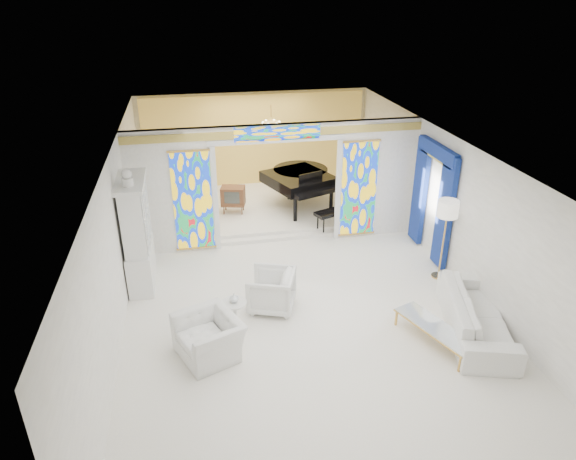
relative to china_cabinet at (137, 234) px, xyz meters
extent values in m
plane|color=white|center=(3.22, -0.60, -1.17)|extent=(12.00, 12.00, 0.00)
cube|color=silver|center=(3.22, -0.60, 1.83)|extent=(7.00, 12.00, 0.02)
cube|color=white|center=(3.22, 5.40, 0.33)|extent=(7.00, 0.02, 3.00)
cube|color=white|center=(3.22, -6.60, 0.33)|extent=(7.00, 0.02, 3.00)
cube|color=white|center=(-0.28, -0.60, 0.33)|extent=(0.02, 12.00, 3.00)
cube|color=white|center=(6.72, -0.60, 0.33)|extent=(0.02, 12.00, 3.00)
cube|color=white|center=(0.72, 1.40, 0.33)|extent=(2.00, 0.18, 3.00)
cube|color=white|center=(5.72, 1.40, 0.33)|extent=(2.00, 0.18, 3.00)
cube|color=white|center=(3.22, 1.40, 1.63)|extent=(3.00, 0.18, 0.40)
cube|color=silver|center=(1.72, 1.30, 0.13)|extent=(0.12, 0.06, 2.60)
cube|color=silver|center=(4.72, 1.30, 0.13)|extent=(0.12, 0.06, 2.60)
cube|color=silver|center=(3.22, 1.30, 1.48)|extent=(3.24, 0.06, 0.12)
cube|color=gold|center=(3.22, 1.30, 1.65)|extent=(7.00, 0.05, 0.18)
cube|color=gold|center=(1.19, 1.29, 0.13)|extent=(0.90, 0.04, 2.40)
cube|color=gold|center=(5.25, 1.29, 0.13)|extent=(0.90, 0.04, 2.40)
cube|color=gold|center=(3.22, 1.29, 1.65)|extent=(2.00, 0.04, 0.34)
cube|color=white|center=(3.22, 3.50, -1.08)|extent=(6.80, 3.80, 0.18)
cube|color=#F7CC56|center=(3.22, 5.28, 0.33)|extent=(6.70, 0.10, 2.90)
cylinder|color=gold|center=(3.42, 3.40, 1.38)|extent=(0.48, 0.48, 0.30)
cube|color=navy|center=(6.62, -0.55, 0.18)|extent=(0.12, 0.55, 2.60)
cube|color=navy|center=(6.62, 0.75, 0.18)|extent=(0.12, 0.55, 2.60)
cube|color=navy|center=(6.62, 0.10, 1.38)|extent=(0.14, 1.70, 0.30)
cube|color=gold|center=(6.62, 0.10, 1.21)|extent=(0.12, 1.50, 0.06)
cube|color=silver|center=(0.00, 0.00, -0.72)|extent=(0.50, 1.40, 0.90)
cube|color=silver|center=(0.00, 0.00, 0.43)|extent=(0.44, 1.30, 1.40)
cube|color=silver|center=(0.23, 0.00, 0.43)|extent=(0.01, 1.20, 1.30)
cube|color=silver|center=(0.00, 0.00, 1.17)|extent=(0.56, 1.46, 0.08)
cylinder|color=white|center=(0.00, -0.35, 1.29)|extent=(0.22, 0.22, 0.16)
sphere|color=white|center=(0.00, -0.35, 1.45)|extent=(0.20, 0.20, 0.20)
imported|color=silver|center=(1.27, -2.69, -0.81)|extent=(1.33, 1.40, 0.72)
imported|color=silver|center=(2.57, -1.49, -0.77)|extent=(1.13, 1.11, 0.81)
imported|color=white|center=(6.17, -2.99, -0.79)|extent=(1.70, 2.75, 0.75)
cylinder|color=silver|center=(1.79, -2.01, -0.61)|extent=(0.60, 0.60, 0.03)
cylinder|color=silver|center=(1.79, -2.01, -0.89)|extent=(0.10, 0.10, 0.54)
cylinder|color=silver|center=(1.79, -2.01, -1.15)|extent=(0.40, 0.40, 0.03)
imported|color=silver|center=(1.79, -2.01, -0.50)|extent=(0.21, 0.21, 0.18)
cube|color=silver|center=(5.27, -3.17, -0.82)|extent=(1.02, 1.68, 0.03)
cube|color=gold|center=(5.27, -3.17, -0.84)|extent=(1.05, 1.71, 0.03)
cube|color=gold|center=(5.34, -3.97, -1.00)|extent=(0.04, 0.04, 0.33)
cube|color=gold|center=(5.73, -3.82, -1.00)|extent=(0.04, 0.04, 0.33)
cube|color=gold|center=(4.80, -2.53, -1.00)|extent=(0.04, 0.04, 0.33)
cube|color=gold|center=(5.19, -2.38, -1.00)|extent=(0.04, 0.04, 0.33)
cylinder|color=gold|center=(6.42, -1.01, -1.15)|extent=(0.38, 0.38, 0.03)
cylinder|color=gold|center=(6.42, -1.01, -0.34)|extent=(0.04, 0.04, 1.67)
cylinder|color=white|center=(6.42, -1.01, 0.48)|extent=(0.54, 0.54, 0.36)
cube|color=black|center=(4.10, 3.08, -0.17)|extent=(2.06, 2.12, 0.30)
cylinder|color=black|center=(4.27, 3.55, -0.17)|extent=(2.01, 2.01, 0.30)
cube|color=black|center=(4.45, 2.18, -0.21)|extent=(1.47, 0.83, 0.11)
cube|color=white|center=(4.49, 2.10, -0.19)|extent=(1.29, 0.59, 0.03)
cube|color=black|center=(4.32, 2.53, 0.07)|extent=(0.71, 0.30, 0.27)
cube|color=black|center=(4.69, 1.57, -0.56)|extent=(1.04, 0.70, 0.09)
cylinder|color=black|center=(3.83, 2.16, -0.66)|extent=(0.14, 0.14, 0.67)
cylinder|color=black|center=(4.93, 2.59, -0.66)|extent=(0.14, 0.14, 0.67)
cylinder|color=black|center=(3.97, 3.72, -0.66)|extent=(0.14, 0.14, 0.67)
cube|color=brown|center=(2.28, 3.05, -0.51)|extent=(0.72, 0.57, 0.51)
cube|color=#363B39|center=(2.22, 2.85, -0.48)|extent=(0.40, 0.12, 0.33)
cone|color=brown|center=(2.00, 2.96, -0.88)|extent=(0.04, 0.04, 0.23)
cone|color=brown|center=(2.48, 2.85, -0.88)|extent=(0.04, 0.04, 0.23)
cone|color=brown|center=(2.07, 3.26, -0.88)|extent=(0.04, 0.04, 0.23)
cone|color=brown|center=(2.55, 3.15, -0.88)|extent=(0.04, 0.04, 0.23)
camera|label=1|loc=(1.22, -10.03, 4.70)|focal=32.00mm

